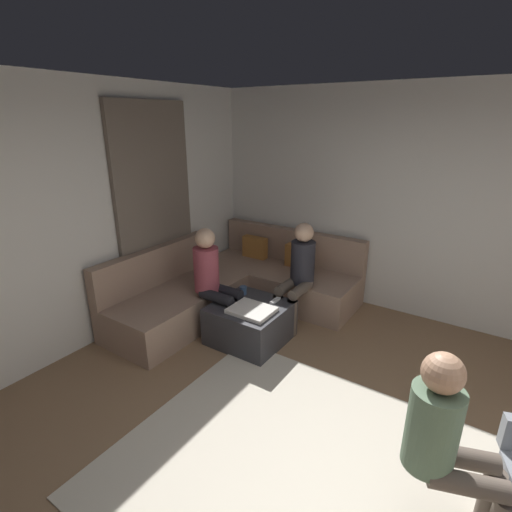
# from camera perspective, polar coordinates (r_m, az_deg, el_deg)

# --- Properties ---
(ground_plane) EXTENTS (6.00, 6.00, 0.10)m
(ground_plane) POSITION_cam_1_polar(r_m,az_deg,el_deg) (3.01, 10.33, -32.44)
(ground_plane) COLOR #8C6B4C
(wall_back) EXTENTS (6.00, 0.12, 2.70)m
(wall_back) POSITION_cam_1_polar(r_m,az_deg,el_deg) (4.83, 25.71, 6.35)
(wall_back) COLOR silver
(wall_back) RESTS_ON ground_plane
(wall_left) EXTENTS (0.12, 6.00, 2.70)m
(wall_left) POSITION_cam_1_polar(r_m,az_deg,el_deg) (4.08, -29.29, 3.60)
(wall_left) COLOR silver
(wall_left) RESTS_ON ground_plane
(curtain_panel) EXTENTS (0.06, 1.10, 2.50)m
(curtain_panel) POSITION_cam_1_polar(r_m,az_deg,el_deg) (4.73, -14.65, 6.19)
(curtain_panel) COLOR #726659
(curtain_panel) RESTS_ON ground_plane
(area_rug) EXTENTS (2.60, 2.20, 0.01)m
(area_rug) POSITION_cam_1_polar(r_m,az_deg,el_deg) (3.07, 7.36, -29.13)
(area_rug) COLOR beige
(area_rug) RESTS_ON ground_plane
(sectional_couch) EXTENTS (2.10, 2.55, 0.87)m
(sectional_couch) POSITION_cam_1_polar(r_m,az_deg,el_deg) (4.96, -2.76, -4.41)
(sectional_couch) COLOR #9E7F6B
(sectional_couch) RESTS_ON ground_plane
(ottoman) EXTENTS (0.76, 0.76, 0.42)m
(ottoman) POSITION_cam_1_polar(r_m,az_deg,el_deg) (4.26, -0.85, -9.79)
(ottoman) COLOR #333338
(ottoman) RESTS_ON ground_plane
(folded_blanket) EXTENTS (0.44, 0.36, 0.04)m
(folded_blanket) POSITION_cam_1_polar(r_m,az_deg,el_deg) (4.01, -0.66, -8.03)
(folded_blanket) COLOR white
(folded_blanket) RESTS_ON ottoman
(coffee_mug) EXTENTS (0.08, 0.08, 0.10)m
(coffee_mug) POSITION_cam_1_polar(r_m,az_deg,el_deg) (4.38, -1.91, -5.10)
(coffee_mug) COLOR #334C72
(coffee_mug) RESTS_ON ottoman
(game_remote) EXTENTS (0.05, 0.15, 0.02)m
(game_remote) POSITION_cam_1_polar(r_m,az_deg,el_deg) (4.23, 2.86, -6.60)
(game_remote) COLOR white
(game_remote) RESTS_ON ottoman
(person_on_couch_back) EXTENTS (0.30, 0.60, 1.20)m
(person_on_couch_back) POSITION_cam_1_polar(r_m,az_deg,el_deg) (4.45, 6.32, -2.17)
(person_on_couch_back) COLOR brown
(person_on_couch_back) RESTS_ON ground_plane
(person_on_couch_side) EXTENTS (0.60, 0.30, 1.20)m
(person_on_couch_side) POSITION_cam_1_polar(r_m,az_deg,el_deg) (4.27, -6.32, -3.16)
(person_on_couch_side) COLOR black
(person_on_couch_side) RESTS_ON ground_plane
(person_on_armchair) EXTENTS (0.61, 0.42, 1.18)m
(person_on_armchair) POSITION_cam_1_polar(r_m,az_deg,el_deg) (2.57, 26.67, -23.29)
(person_on_armchair) COLOR brown
(person_on_armchair) RESTS_ON ground_plane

